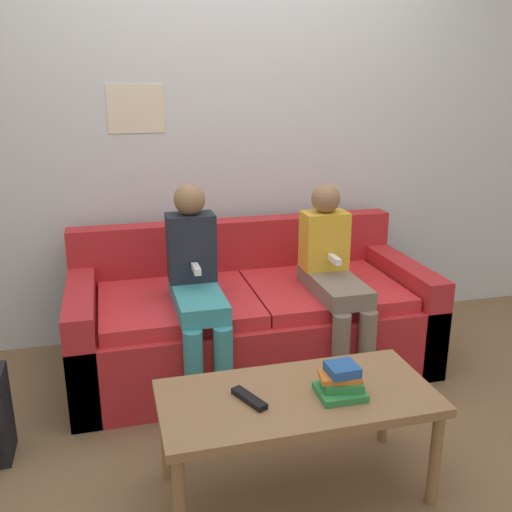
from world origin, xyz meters
TOP-DOWN VIEW (x-y plane):
  - ground_plane at (0.00, 0.00)m, footprint 10.00×10.00m
  - wall_back at (-0.00, 1.10)m, footprint 8.00×0.06m
  - couch at (0.00, 0.56)m, footprint 1.92×0.89m
  - coffee_table at (-0.09, -0.51)m, footprint 1.03×0.49m
  - person_left at (-0.32, 0.35)m, footprint 0.24×0.59m
  - person_right at (0.40, 0.34)m, footprint 0.24×0.59m
  - tv_remote at (-0.27, -0.52)m, footprint 0.11×0.17m
  - book_stack at (0.07, -0.55)m, footprint 0.18×0.15m

SIDE VIEW (x-z plane):
  - ground_plane at x=0.00m, z-range 0.00..0.00m
  - couch at x=0.00m, z-range -0.11..0.64m
  - coffee_table at x=-0.09m, z-range 0.16..0.59m
  - tv_remote at x=-0.27m, z-range 0.42..0.44m
  - book_stack at x=0.07m, z-range 0.41..0.53m
  - person_right at x=0.40m, z-range 0.06..1.07m
  - person_left at x=-0.32m, z-range 0.06..1.11m
  - wall_back at x=0.00m, z-range 0.00..2.60m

